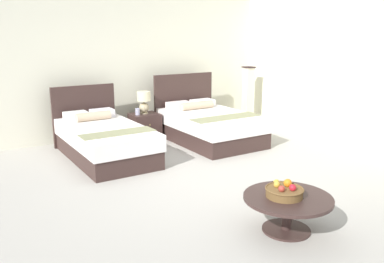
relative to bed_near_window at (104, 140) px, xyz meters
name	(u,v)px	position (x,y,z in m)	size (l,w,h in m)	color
ground_plane	(214,178)	(1.07, -1.81, -0.32)	(9.81, 10.00, 0.02)	#B0ACA3
wall_back	(129,66)	(1.07, 1.39, 1.12)	(9.81, 0.12, 2.87)	silver
wall_side_right	(342,69)	(4.17, -1.41, 1.12)	(0.12, 5.60, 2.87)	silver
bed_near_window	(104,140)	(0.00, 0.00, 0.00)	(1.25, 2.25, 1.14)	#382623
bed_near_corner	(209,125)	(2.13, 0.00, 0.01)	(1.44, 2.13, 1.25)	#382623
nightstand	(145,126)	(1.12, 0.80, -0.05)	(0.55, 0.50, 0.52)	#382623
table_lamp	(144,101)	(1.12, 0.82, 0.47)	(0.27, 0.27, 0.45)	tan
vase	(138,112)	(0.95, 0.76, 0.27)	(0.09, 0.09, 0.13)	#B2B2CF
coffee_table	(288,205)	(0.83, -3.62, -0.01)	(0.96, 0.96, 0.40)	#382623
fruit_bowl	(284,191)	(0.80, -3.60, 0.15)	(0.41, 0.41, 0.17)	brown
loose_apple	(276,183)	(0.93, -3.32, 0.13)	(0.08, 0.08, 0.08)	gold
floor_lamp_corner	(248,97)	(3.64, 0.71, 0.36)	(0.24, 0.24, 1.36)	#2D1D20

